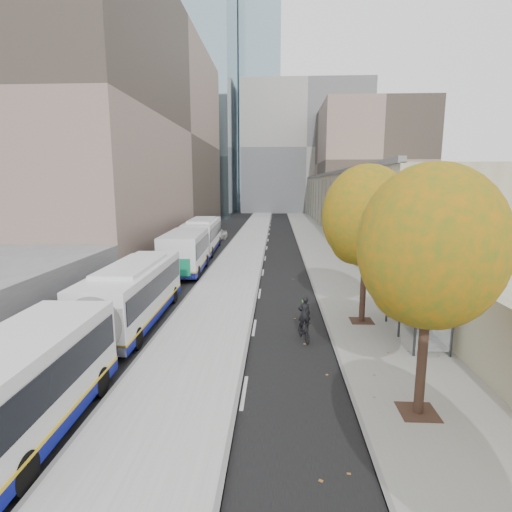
# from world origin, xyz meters

# --- Properties ---
(bus_platform) EXTENTS (4.25, 150.00, 0.15)m
(bus_platform) POSITION_xyz_m (-3.88, 35.00, 0.07)
(bus_platform) COLOR #A2A2A2
(bus_platform) RESTS_ON ground
(sidewalk) EXTENTS (4.75, 150.00, 0.08)m
(sidewalk) POSITION_xyz_m (4.12, 35.00, 0.04)
(sidewalk) COLOR gray
(sidewalk) RESTS_ON ground
(building_tan) EXTENTS (18.00, 92.00, 8.00)m
(building_tan) POSITION_xyz_m (15.50, 64.00, 4.00)
(building_tan) COLOR tan
(building_tan) RESTS_ON ground
(building_midrise) EXTENTS (24.00, 46.00, 25.00)m
(building_midrise) POSITION_xyz_m (-22.50, 41.00, 12.50)
(building_midrise) COLOR #836B60
(building_midrise) RESTS_ON ground
(glass_tower_near) EXTENTS (20.00, 20.00, 66.00)m
(glass_tower_near) POSITION_xyz_m (-20.00, 82.00, 33.00)
(glass_tower_near) COLOR #82A1B0
(glass_tower_near) RESTS_ON ground
(glass_tower_far) EXTENTS (16.00, 16.00, 84.00)m
(glass_tower_far) POSITION_xyz_m (-8.00, 102.00, 42.00)
(glass_tower_far) COLOR #82A1B0
(glass_tower_far) RESTS_ON ground
(building_far_block) EXTENTS (30.00, 18.00, 30.00)m
(building_far_block) POSITION_xyz_m (6.00, 96.00, 15.00)
(building_far_block) COLOR #9B988F
(building_far_block) RESTS_ON ground
(bus_shelter) EXTENTS (1.90, 4.40, 2.53)m
(bus_shelter) POSITION_xyz_m (5.69, 10.96, 2.19)
(bus_shelter) COLOR #383A3F
(bus_shelter) RESTS_ON sidewalk
(tree_b) EXTENTS (4.00, 4.00, 6.97)m
(tree_b) POSITION_xyz_m (3.60, 5.00, 5.04)
(tree_b) COLOR #312418
(tree_b) RESTS_ON sidewalk
(tree_c) EXTENTS (4.20, 4.20, 7.28)m
(tree_c) POSITION_xyz_m (3.60, 13.00, 5.25)
(tree_c) COLOR #312418
(tree_c) RESTS_ON sidewalk
(bus_near) EXTENTS (2.86, 16.87, 2.80)m
(bus_near) POSITION_xyz_m (-7.45, 8.65, 1.53)
(bus_near) COLOR silver
(bus_near) RESTS_ON ground
(bus_far) EXTENTS (3.63, 18.83, 3.12)m
(bus_far) POSITION_xyz_m (-7.84, 29.27, 1.71)
(bus_far) COLOR silver
(bus_far) RESTS_ON ground
(cyclist) EXTENTS (0.79, 1.61, 1.98)m
(cyclist) POSITION_xyz_m (0.60, 10.59, 0.74)
(cyclist) COLOR black
(cyclist) RESTS_ON ground
(distant_car) EXTENTS (3.00, 4.56, 1.44)m
(distant_car) POSITION_xyz_m (-8.03, 41.09, 0.72)
(distant_car) COLOR silver
(distant_car) RESTS_ON ground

